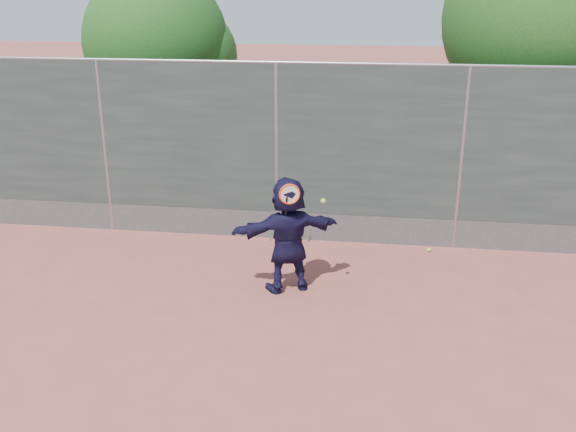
# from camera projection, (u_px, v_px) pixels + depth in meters

# --- Properties ---
(ground) EXTENTS (80.00, 80.00, 0.00)m
(ground) POSITION_uv_depth(u_px,v_px,m) (233.00, 343.00, 7.92)
(ground) COLOR #9E4C42
(ground) RESTS_ON ground
(player) EXTENTS (1.63, 1.10, 1.69)m
(player) POSITION_uv_depth(u_px,v_px,m) (288.00, 235.00, 9.05)
(player) COLOR black
(player) RESTS_ON ground
(ball_ground) EXTENTS (0.07, 0.07, 0.07)m
(ball_ground) POSITION_uv_depth(u_px,v_px,m) (429.00, 250.00, 10.60)
(ball_ground) COLOR #B8E833
(ball_ground) RESTS_ON ground
(fence) EXTENTS (20.00, 0.06, 3.03)m
(fence) POSITION_uv_depth(u_px,v_px,m) (277.00, 150.00, 10.64)
(fence) COLOR #38423D
(fence) RESTS_ON ground
(swing_action) EXTENTS (0.63, 0.14, 0.51)m
(swing_action) POSITION_uv_depth(u_px,v_px,m) (293.00, 196.00, 8.63)
(swing_action) COLOR red
(swing_action) RESTS_ON ground
(tree_right) EXTENTS (3.78, 3.60, 5.39)m
(tree_right) POSITION_uv_depth(u_px,v_px,m) (554.00, 24.00, 11.46)
(tree_right) COLOR #382314
(tree_right) RESTS_ON ground
(tree_left) EXTENTS (3.15, 3.00, 4.53)m
(tree_left) POSITION_uv_depth(u_px,v_px,m) (164.00, 46.00, 13.38)
(tree_left) COLOR #382314
(tree_left) RESTS_ON ground
(weed_clump) EXTENTS (0.68, 0.07, 0.30)m
(weed_clump) POSITION_uv_depth(u_px,v_px,m) (293.00, 234.00, 10.99)
(weed_clump) COLOR #387226
(weed_clump) RESTS_ON ground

